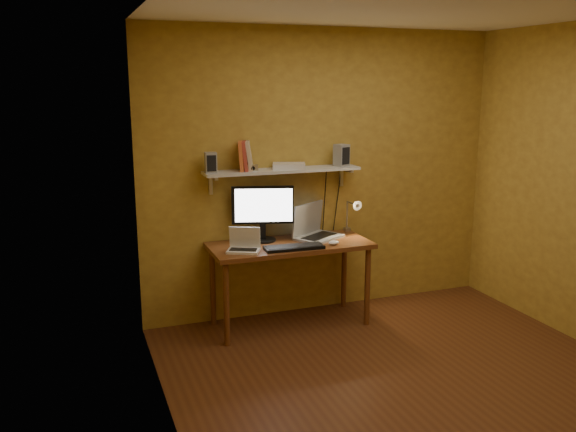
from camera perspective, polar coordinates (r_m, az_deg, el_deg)
name	(u,v)px	position (r m, az deg, el deg)	size (l,w,h in m)	color
room	(417,205)	(4.24, 11.94, 0.98)	(3.44, 3.24, 2.64)	#582F16
desk	(290,253)	(5.32, 0.19, -3.45)	(1.40, 0.60, 0.75)	brown
wall_shelf	(282,171)	(5.35, -0.53, 4.26)	(1.40, 0.25, 0.21)	silver
monitor	(263,210)	(5.31, -2.38, 0.53)	(0.53, 0.28, 0.49)	black
laptop	(314,229)	(5.48, 2.44, -1.19)	(0.50, 0.47, 0.31)	gray
netbook	(244,244)	(5.06, -4.14, -2.67)	(0.32, 0.28, 0.20)	silver
keyboard	(294,247)	(5.11, 0.57, -2.95)	(0.50, 0.17, 0.03)	black
mouse	(334,243)	(5.25, 4.31, -2.50)	(0.10, 0.07, 0.04)	silver
desk_lamp	(353,211)	(5.61, 6.07, 0.43)	(0.09, 0.23, 0.38)	silver
speaker_left	(211,163)	(5.15, -7.25, 4.98)	(0.10, 0.10, 0.17)	gray
speaker_right	(341,155)	(5.53, 5.02, 5.68)	(0.11, 0.11, 0.20)	gray
books	(245,156)	(5.24, -4.01, 5.62)	(0.18, 0.18, 0.25)	#D46330
shelf_camera	(252,168)	(5.20, -3.37, 4.50)	(0.10, 0.04, 0.06)	silver
router	(289,166)	(5.37, 0.09, 4.71)	(0.28, 0.19, 0.05)	silver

